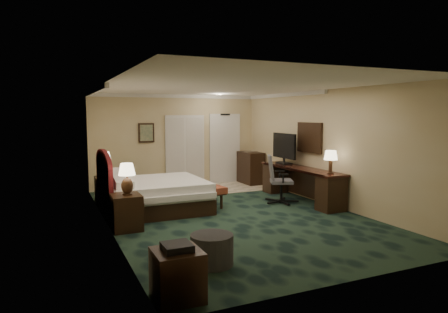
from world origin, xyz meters
name	(u,v)px	position (x,y,z in m)	size (l,w,h in m)	color
floor	(230,214)	(0.00, 0.00, 0.00)	(5.00, 7.50, 0.00)	black
ceiling	(230,86)	(0.00, 0.00, 2.70)	(5.00, 7.50, 0.00)	white
wall_back	(176,141)	(0.00, 3.75, 1.35)	(5.00, 0.00, 2.70)	tan
wall_front	(356,177)	(0.00, -3.75, 1.35)	(5.00, 0.00, 2.70)	tan
wall_left	(107,157)	(-2.50, 0.00, 1.35)	(0.00, 7.50, 2.70)	tan
wall_right	(326,147)	(2.50, 0.00, 1.35)	(0.00, 7.50, 2.70)	tan
crown_molding	(230,89)	(0.00, 0.00, 2.65)	(5.00, 7.50, 0.10)	silver
tile_patch	(216,188)	(0.90, 2.90, 0.01)	(3.20, 1.70, 0.01)	#BFB596
headboard	(104,183)	(-2.44, 1.00, 0.70)	(0.12, 2.00, 1.40)	#490C11
entry_door	(225,149)	(1.55, 3.72, 1.05)	(1.02, 0.06, 2.18)	silver
closet_doors	(185,151)	(0.25, 3.71, 1.05)	(1.20, 0.06, 2.10)	beige
wall_art	(146,133)	(-0.90, 3.71, 1.60)	(0.45, 0.06, 0.55)	#3E5F4C
wall_mirror	(309,138)	(2.46, 0.60, 1.55)	(0.05, 0.95, 0.75)	white
bed	(156,195)	(-1.34, 1.02, 0.34)	(2.11, 1.96, 0.67)	white
nightstand_near	(126,212)	(-2.22, -0.24, 0.33)	(0.52, 0.60, 0.66)	black
nightstand_far	(106,189)	(-2.23, 2.30, 0.31)	(0.50, 0.57, 0.62)	black
lamp_near	(127,179)	(-2.19, -0.26, 0.95)	(0.31, 0.31, 0.58)	black
lamp_far	(105,164)	(-2.25, 2.35, 0.92)	(0.32, 0.32, 0.60)	black
bed_bench	(203,194)	(-0.16, 1.15, 0.24)	(0.50, 1.44, 0.49)	brown
ottoman	(212,250)	(-1.43, -2.49, 0.22)	(0.61, 0.61, 0.44)	#25262A
side_table	(177,275)	(-2.20, -3.32, 0.29)	(0.54, 0.54, 0.58)	black
desk	(300,184)	(2.17, 0.54, 0.41)	(0.61, 2.84, 0.82)	black
tv	(284,149)	(2.17, 1.29, 1.23)	(0.09, 1.04, 0.81)	black
desk_lamp	(331,162)	(2.19, -0.56, 1.08)	(0.30, 0.30, 0.53)	black
desk_chair	(281,179)	(1.60, 0.50, 0.58)	(0.67, 0.63, 1.16)	#4E4D58
minibar	(251,168)	(2.19, 3.20, 0.49)	(0.51, 0.92, 0.97)	black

